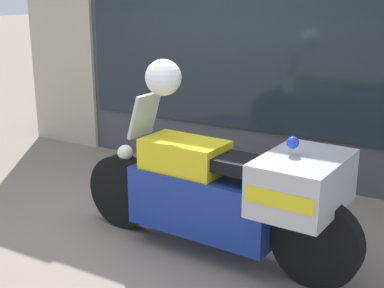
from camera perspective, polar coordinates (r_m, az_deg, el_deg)
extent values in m
plane|color=gray|center=(4.95, -5.61, -8.87)|extent=(60.00, 60.00, 0.00)
cube|color=#424247|center=(6.21, 5.07, 13.60)|extent=(6.15, 0.40, 3.62)
cube|color=#B2A893|center=(7.66, -12.71, 13.82)|extent=(1.08, 0.55, 3.62)
cube|color=#1E262D|center=(5.81, 8.79, 13.78)|extent=(4.83, 0.02, 2.62)
cube|color=slate|center=(6.30, 8.59, -0.67)|extent=(4.61, 0.30, 0.55)
cube|color=silver|center=(6.21, 9.48, 8.62)|extent=(4.61, 0.02, 1.52)
cube|color=#2D8E42|center=(6.78, -2.79, 4.31)|extent=(0.19, 0.03, 0.27)
cube|color=yellow|center=(6.13, 8.52, 2.83)|extent=(0.19, 0.02, 0.27)
cylinder|color=black|center=(4.88, -7.38, -5.00)|extent=(0.68, 0.18, 0.67)
cylinder|color=black|center=(4.02, 13.15, -10.23)|extent=(0.68, 0.18, 0.67)
cube|color=navy|center=(4.36, 1.32, -6.23)|extent=(1.27, 0.51, 0.49)
cube|color=yellow|center=(4.34, -0.79, -1.36)|extent=(0.70, 0.43, 0.28)
cube|color=black|center=(4.09, 4.70, -2.08)|extent=(0.74, 0.37, 0.10)
cube|color=#B7B7BC|center=(3.89, 11.71, -4.01)|extent=(0.59, 0.83, 0.38)
cube|color=yellow|center=(3.89, 11.71, -4.01)|extent=(0.53, 0.84, 0.11)
cube|color=#B2BCC6|center=(4.49, -5.10, 3.09)|extent=(0.16, 0.31, 0.38)
sphere|color=white|center=(4.73, -7.13, -0.91)|extent=(0.14, 0.14, 0.14)
sphere|color=blue|center=(3.83, 10.70, 0.16)|extent=(0.09, 0.09, 0.09)
sphere|color=white|center=(4.31, -3.08, 7.11)|extent=(0.29, 0.29, 0.29)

